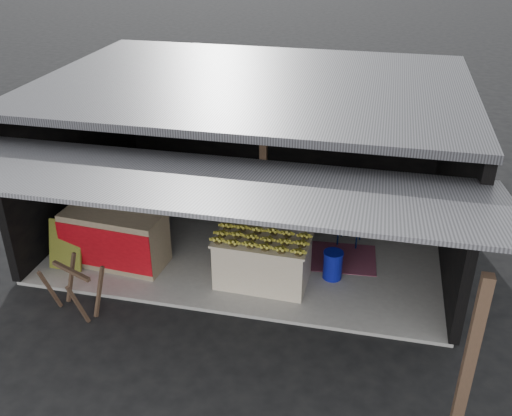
% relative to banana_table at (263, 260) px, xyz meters
% --- Properties ---
extents(ground, '(80.00, 80.00, 0.00)m').
position_rel_banana_table_xyz_m(ground, '(-0.50, -0.93, -0.48)').
color(ground, black).
rests_on(ground, ground).
extents(concrete_slab, '(7.00, 5.00, 0.06)m').
position_rel_banana_table_xyz_m(concrete_slab, '(-0.50, 1.57, -0.45)').
color(concrete_slab, gray).
rests_on(concrete_slab, ground).
extents(shophouse, '(7.40, 7.29, 3.02)m').
position_rel_banana_table_xyz_m(shophouse, '(-0.50, 1.89, 1.62)').
color(shophouse, black).
rests_on(shophouse, ground).
extents(banana_table, '(1.56, 0.99, 0.84)m').
position_rel_banana_table_xyz_m(banana_table, '(0.00, 0.00, 0.00)').
color(banana_table, silver).
rests_on(banana_table, concrete_slab).
extents(banana_pile, '(1.44, 0.89, 0.17)m').
position_rel_banana_table_xyz_m(banana_pile, '(0.00, 0.00, 0.50)').
color(banana_pile, gold).
rests_on(banana_pile, banana_table).
extents(white_crate, '(1.07, 0.77, 1.12)m').
position_rel_banana_table_xyz_m(white_crate, '(0.13, 1.09, 0.14)').
color(white_crate, white).
rests_on(white_crate, concrete_slab).
extents(neighbor_stall, '(1.78, 0.91, 1.78)m').
position_rel_banana_table_xyz_m(neighbor_stall, '(-2.61, 0.03, 0.11)').
color(neighbor_stall, '#998466').
rests_on(neighbor_stall, concrete_slab).
extents(green_signboard, '(0.59, 0.28, 0.86)m').
position_rel_banana_table_xyz_m(green_signboard, '(-3.38, -0.32, 0.02)').
color(green_signboard, black).
rests_on(green_signboard, concrete_slab).
extents(sawhorse, '(0.92, 0.92, 0.80)m').
position_rel_banana_table_xyz_m(sawhorse, '(-2.65, -1.37, 0.02)').
color(sawhorse, '#4A3225').
rests_on(sawhorse, ground).
extents(water_barrel, '(0.32, 0.32, 0.47)m').
position_rel_banana_table_xyz_m(water_barrel, '(1.12, 0.37, -0.19)').
color(water_barrel, '#0D1699').
rests_on(water_barrel, concrete_slab).
extents(plastic_chair, '(0.48, 0.48, 0.90)m').
position_rel_banana_table_xyz_m(plastic_chair, '(1.31, 1.66, 0.11)').
color(plastic_chair, '#0A163C').
rests_on(plastic_chair, concrete_slab).
extents(magenta_rug, '(1.57, 1.10, 0.01)m').
position_rel_banana_table_xyz_m(magenta_rug, '(1.07, 1.00, -0.42)').
color(magenta_rug, maroon).
rests_on(magenta_rug, concrete_slab).
extents(picture_frames, '(1.62, 0.04, 0.46)m').
position_rel_banana_table_xyz_m(picture_frames, '(-0.67, 3.97, 1.45)').
color(picture_frames, black).
rests_on(picture_frames, shophouse).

